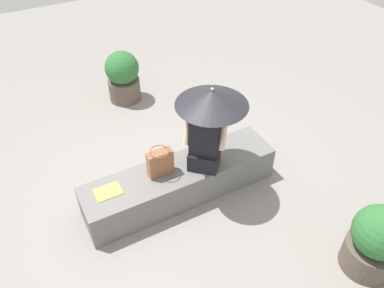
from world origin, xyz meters
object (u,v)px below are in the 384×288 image
at_px(handbag_black, 160,163).
at_px(planter_near, 123,76).
at_px(person_seated, 205,140).
at_px(parasol, 212,98).
at_px(magazine, 108,192).
at_px(planter_far, 376,241).

distance_m(handbag_black, planter_near, 2.30).
relative_size(person_seated, parasol, 0.86).
relative_size(parasol, planter_near, 1.27).
xyz_separation_m(parasol, handbag_black, (0.56, -0.13, -0.76)).
relative_size(person_seated, magazine, 3.21).
relative_size(planter_near, planter_far, 1.03).
bearing_deg(magazine, planter_far, 139.23).
distance_m(parasol, magazine, 1.51).
bearing_deg(planter_far, planter_near, -75.01).
distance_m(person_seated, planter_far, 1.98).
relative_size(handbag_black, planter_far, 0.42).
bearing_deg(magazine, person_seated, 173.46).
height_order(magazine, planter_near, planter_near).
bearing_deg(person_seated, planter_near, -87.26).
relative_size(parasol, planter_far, 1.30).
xyz_separation_m(person_seated, planter_near, (0.11, -2.38, -0.41)).
xyz_separation_m(parasol, planter_near, (0.18, -2.39, -0.95)).
xyz_separation_m(person_seated, planter_far, (-0.97, 1.67, -0.43)).
relative_size(magazine, planter_near, 0.34).
bearing_deg(magazine, parasol, 173.16).
height_order(person_seated, handbag_black, person_seated).
bearing_deg(person_seated, handbag_black, -13.60).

